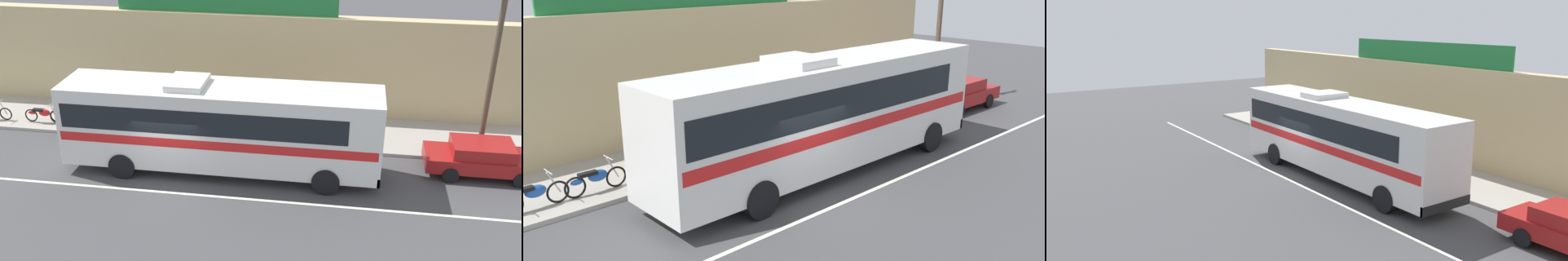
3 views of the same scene
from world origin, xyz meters
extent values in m
plane|color=#444447|center=(0.00, 0.00, 0.00)|extent=(70.00, 70.00, 0.00)
cube|color=#A8A399|center=(0.00, 5.20, 0.07)|extent=(30.00, 3.60, 0.14)
cube|color=tan|center=(0.00, 7.35, 2.40)|extent=(30.00, 0.70, 4.80)
cube|color=#1E7538|center=(0.82, 7.35, 5.35)|extent=(10.30, 0.12, 1.10)
cube|color=silver|center=(0.00, -0.80, 0.00)|extent=(30.00, 0.14, 0.01)
cube|color=silver|center=(1.84, 1.19, 1.99)|extent=(12.27, 2.46, 3.10)
cube|color=black|center=(1.34, 1.19, 2.54)|extent=(10.80, 2.48, 0.96)
cube|color=red|center=(1.84, 1.19, 1.69)|extent=(12.02, 2.48, 0.36)
cube|color=black|center=(7.94, 1.19, 2.44)|extent=(0.04, 2.21, 1.40)
cube|color=black|center=(7.93, 1.19, 0.62)|extent=(0.12, 2.46, 0.36)
cube|color=silver|center=(0.61, 1.19, 3.66)|extent=(1.40, 1.72, 0.24)
cylinder|color=black|center=(6.01, 2.33, 0.52)|extent=(1.04, 0.32, 1.04)
cylinder|color=black|center=(6.01, 0.05, 0.52)|extent=(1.04, 0.32, 1.04)
cylinder|color=black|center=(-1.85, 2.33, 0.52)|extent=(1.04, 0.32, 1.04)
cylinder|color=black|center=(-1.85, 0.05, 0.52)|extent=(1.04, 0.32, 1.04)
cube|color=maroon|center=(12.00, 2.45, 0.61)|extent=(4.49, 1.77, 0.56)
cube|color=maroon|center=(11.90, 2.45, 1.13)|extent=(2.33, 1.59, 0.48)
cube|color=black|center=(12.76, 2.45, 1.09)|extent=(0.21, 1.49, 0.34)
cylinder|color=black|center=(13.30, 3.29, 0.31)|extent=(0.62, 0.20, 0.62)
cylinder|color=black|center=(13.30, 1.62, 0.31)|extent=(0.62, 0.20, 0.62)
cylinder|color=black|center=(10.70, 3.29, 0.31)|extent=(0.62, 0.20, 0.62)
cylinder|color=black|center=(10.70, 1.62, 0.31)|extent=(0.62, 0.20, 0.62)
cylinder|color=brown|center=(12.08, 3.73, 3.81)|extent=(0.22, 0.22, 7.33)
torus|color=black|center=(-6.61, 4.14, 0.45)|extent=(0.62, 0.06, 0.62)
torus|color=black|center=(-7.84, 4.14, 0.45)|extent=(0.62, 0.06, 0.62)
cylinder|color=silver|center=(-6.69, 4.14, 0.75)|extent=(0.34, 0.04, 0.65)
cylinder|color=silver|center=(-6.79, 4.14, 1.07)|extent=(0.03, 0.56, 0.03)
ellipsoid|color=red|center=(-7.16, 4.14, 0.63)|extent=(0.56, 0.22, 0.34)
cube|color=black|center=(-7.45, 4.14, 0.75)|extent=(0.52, 0.20, 0.10)
ellipsoid|color=red|center=(-7.78, 4.14, 0.59)|extent=(0.36, 0.14, 0.16)
torus|color=black|center=(-3.73, 4.20, 0.45)|extent=(0.62, 0.06, 0.62)
torus|color=black|center=(-4.93, 4.20, 0.45)|extent=(0.62, 0.06, 0.62)
cylinder|color=silver|center=(-3.81, 4.20, 0.75)|extent=(0.34, 0.04, 0.65)
cylinder|color=silver|center=(-3.91, 4.20, 1.07)|extent=(0.03, 0.56, 0.03)
ellipsoid|color=#1E51B2|center=(-4.27, 4.20, 0.63)|extent=(0.56, 0.22, 0.34)
cube|color=black|center=(-4.55, 4.20, 0.75)|extent=(0.52, 0.20, 0.10)
ellipsoid|color=#1E51B2|center=(-4.87, 4.20, 0.59)|extent=(0.36, 0.14, 0.16)
torus|color=black|center=(-5.39, 4.23, 0.45)|extent=(0.62, 0.06, 0.62)
torus|color=black|center=(-6.65, 4.23, 0.45)|extent=(0.62, 0.06, 0.62)
cylinder|color=silver|center=(-5.47, 4.23, 0.75)|extent=(0.34, 0.04, 0.65)
cylinder|color=silver|center=(-5.57, 4.23, 1.07)|extent=(0.03, 0.56, 0.03)
ellipsoid|color=#1E51B2|center=(-5.95, 4.23, 0.63)|extent=(0.56, 0.22, 0.34)
cube|color=black|center=(-6.24, 4.23, 0.75)|extent=(0.52, 0.20, 0.10)
ellipsoid|color=#1E51B2|center=(-6.59, 4.23, 0.59)|extent=(0.36, 0.14, 0.16)
torus|color=black|center=(-9.11, 4.12, 0.45)|extent=(0.62, 0.06, 0.62)
cylinder|color=silver|center=(-9.19, 4.12, 0.75)|extent=(0.34, 0.04, 0.65)
cylinder|color=silver|center=(-9.29, 4.12, 1.07)|extent=(0.03, 0.56, 0.03)
cylinder|color=black|center=(1.60, 4.86, 0.55)|extent=(0.13, 0.13, 0.81)
cylinder|color=black|center=(1.60, 4.68, 0.55)|extent=(0.13, 0.13, 0.81)
cylinder|color=gold|center=(1.60, 4.77, 1.26)|extent=(0.30, 0.30, 0.61)
sphere|color=#A37556|center=(1.60, 4.77, 1.70)|extent=(0.22, 0.22, 0.22)
cylinder|color=gold|center=(1.60, 4.97, 1.29)|extent=(0.08, 0.08, 0.56)
cylinder|color=gold|center=(1.60, 4.57, 1.29)|extent=(0.08, 0.08, 0.56)
camera|label=1|loc=(6.58, -19.07, 11.55)|focal=40.85mm
camera|label=2|loc=(-10.24, -9.80, 6.24)|focal=37.75mm
camera|label=3|loc=(19.47, -12.63, 7.12)|focal=35.75mm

